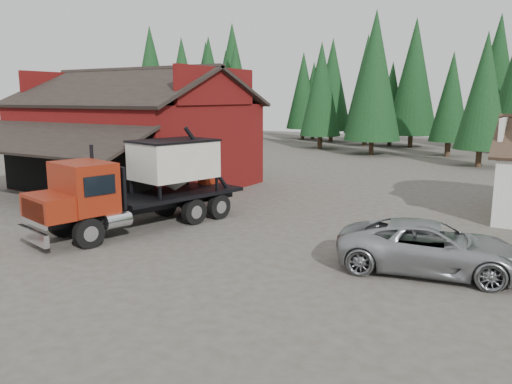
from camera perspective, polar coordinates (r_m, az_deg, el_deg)
The scene contains 8 objects.
ground at distance 17.54m, azimuth -9.75°, elevation -7.26°, with size 120.00×120.00×0.00m, color #453F36.
red_barn at distance 31.56m, azimuth -13.47°, elevation 5.55°, with size 12.80×13.63×7.18m.
conifer_backdrop at distance 55.95m, azimuth 19.46°, elevation 4.59°, with size 76.00×16.00×16.00m, color black, non-canonical shape.
near_pine_a at distance 52.31m, azimuth -8.41°, elevation 11.72°, with size 4.40×4.40×11.40m.
near_pine_b at distance 42.90m, azimuth 24.63°, elevation 10.45°, with size 3.96×3.96×10.40m.
near_pine_d at distance 48.99m, azimuth 13.37°, elevation 12.80°, with size 5.28×5.28×13.40m.
feed_truck at distance 21.16m, azimuth -12.75°, elevation 1.14°, with size 4.56×9.54×4.16m.
silver_car at distance 16.53m, azimuth 19.40°, elevation -5.98°, with size 2.63×5.71×1.59m, color #9A9EA1.
Camera 1 is at (10.96, -12.61, 5.36)m, focal length 35.00 mm.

